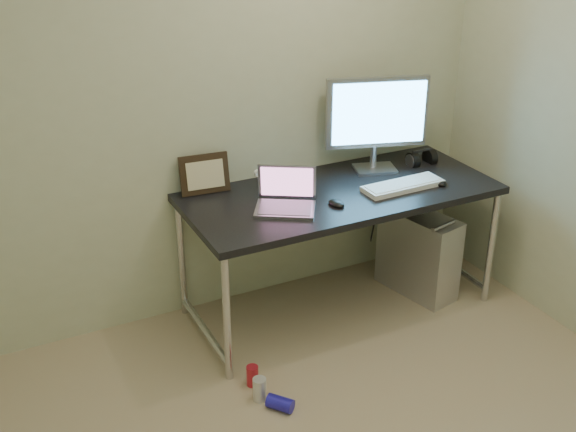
{
  "coord_description": "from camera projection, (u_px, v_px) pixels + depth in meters",
  "views": [
    {
      "loc": [
        -1.2,
        -1.76,
        2.34
      ],
      "look_at": [
        0.19,
        1.02,
        0.85
      ],
      "focal_mm": 45.0,
      "sensor_mm": 36.0,
      "label": 1
    }
  ],
  "objects": [
    {
      "name": "wall_back",
      "position": [
        193.0,
        101.0,
        3.79
      ],
      "size": [
        3.5,
        0.02,
        2.5
      ],
      "primitive_type": "cube",
      "color": "beige",
      "rests_on": "ground"
    },
    {
      "name": "desk",
      "position": [
        340.0,
        202.0,
        4.01
      ],
      "size": [
        1.74,
        0.76,
        0.75
      ],
      "color": "black",
      "rests_on": "ground"
    },
    {
      "name": "tower_computer",
      "position": [
        418.0,
        253.0,
        4.35
      ],
      "size": [
        0.32,
        0.53,
        0.55
      ],
      "rotation": [
        0.0,
        0.0,
        0.22
      ],
      "color": "silver",
      "rests_on": "ground"
    },
    {
      "name": "cable_a",
      "position": [
        377.0,
        209.0,
        4.59
      ],
      "size": [
        0.01,
        0.16,
        0.69
      ],
      "primitive_type": "cylinder",
      "rotation": [
        0.21,
        0.0,
        0.0
      ],
      "color": "black",
      "rests_on": "ground"
    },
    {
      "name": "cable_b",
      "position": [
        391.0,
        210.0,
        4.62
      ],
      "size": [
        0.02,
        0.11,
        0.71
      ],
      "primitive_type": "cylinder",
      "rotation": [
        0.14,
        0.0,
        0.09
      ],
      "color": "black",
      "rests_on": "ground"
    },
    {
      "name": "can_red",
      "position": [
        252.0,
        376.0,
        3.61
      ],
      "size": [
        0.06,
        0.06,
        0.11
      ],
      "primitive_type": "cylinder",
      "rotation": [
        0.0,
        0.0,
        0.02
      ],
      "color": "red",
      "rests_on": "ground"
    },
    {
      "name": "can_white",
      "position": [
        260.0,
        389.0,
        3.51
      ],
      "size": [
        0.09,
        0.09,
        0.12
      ],
      "primitive_type": "cylinder",
      "rotation": [
        0.0,
        0.0,
        -0.38
      ],
      "color": "silver",
      "rests_on": "ground"
    },
    {
      "name": "can_blue",
      "position": [
        280.0,
        403.0,
        3.46
      ],
      "size": [
        0.13,
        0.14,
        0.07
      ],
      "primitive_type": "cylinder",
      "rotation": [
        1.57,
        0.0,
        0.67
      ],
      "color": "#241EC1",
      "rests_on": "ground"
    },
    {
      "name": "laptop",
      "position": [
        286.0,
        198.0,
        3.76
      ],
      "size": [
        0.39,
        0.37,
        0.21
      ],
      "rotation": [
        0.0,
        0.0,
        -0.55
      ],
      "color": "#A1A0A7",
      "rests_on": "desk"
    },
    {
      "name": "monitor",
      "position": [
        377.0,
        117.0,
        4.12
      ],
      "size": [
        0.58,
        0.24,
        0.56
      ],
      "rotation": [
        0.0,
        0.0,
        -0.3
      ],
      "color": "#A1A0A7",
      "rests_on": "desk"
    },
    {
      "name": "keyboard",
      "position": [
        403.0,
        186.0,
        4.0
      ],
      "size": [
        0.47,
        0.16,
        0.03
      ],
      "primitive_type": "cube",
      "rotation": [
        0.0,
        0.0,
        0.02
      ],
      "color": "white",
      "rests_on": "desk"
    },
    {
      "name": "mouse_right",
      "position": [
        440.0,
        181.0,
        4.05
      ],
      "size": [
        0.08,
        0.12,
        0.04
      ],
      "primitive_type": "ellipsoid",
      "rotation": [
        0.0,
        0.0,
        -0.12
      ],
      "color": "black",
      "rests_on": "desk"
    },
    {
      "name": "mouse_left",
      "position": [
        336.0,
        202.0,
        3.79
      ],
      "size": [
        0.09,
        0.12,
        0.04
      ],
      "primitive_type": "ellipsoid",
      "rotation": [
        0.0,
        0.0,
        0.19
      ],
      "color": "black",
      "rests_on": "desk"
    },
    {
      "name": "headphones",
      "position": [
        422.0,
        159.0,
        4.33
      ],
      "size": [
        0.17,
        0.1,
        0.11
      ],
      "rotation": [
        0.0,
        0.0,
        0.0
      ],
      "color": "black",
      "rests_on": "desk"
    },
    {
      "name": "picture_frame",
      "position": [
        204.0,
        174.0,
        3.91
      ],
      "size": [
        0.28,
        0.1,
        0.22
      ],
      "primitive_type": "cube",
      "rotation": [
        -0.21,
        0.0,
        -0.09
      ],
      "color": "black",
      "rests_on": "desk"
    },
    {
      "name": "webcam",
      "position": [
        257.0,
        175.0,
        3.97
      ],
      "size": [
        0.04,
        0.03,
        0.11
      ],
      "rotation": [
        0.0,
        0.0,
        -0.01
      ],
      "color": "silver",
      "rests_on": "desk"
    }
  ]
}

